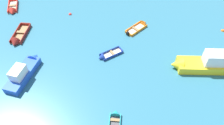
{
  "coord_description": "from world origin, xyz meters",
  "views": [
    {
      "loc": [
        -2.27,
        9.15,
        17.32
      ],
      "look_at": [
        0.0,
        24.73,
        0.15
      ],
      "focal_mm": 34.18,
      "sensor_mm": 36.0,
      "label": 1
    }
  ],
  "objects_px": {
    "motor_launch_yellow_cluster_inner": "(203,64)",
    "rowboat_deep_blue_distant_center": "(105,56)",
    "mooring_buoy_near_foreground": "(70,14)",
    "mooring_buoy_between_boats_right": "(223,31)",
    "rowboat_turquoise_foreground_center": "(115,119)",
    "rowboat_red_back_row_right": "(12,10)",
    "motor_launch_blue_midfield_right": "(24,71)",
    "rowboat_maroon_back_row_left": "(18,39)",
    "rowboat_orange_cluster_outer": "(141,25)"
  },
  "relations": [
    {
      "from": "motor_launch_yellow_cluster_inner",
      "to": "rowboat_deep_blue_distant_center",
      "type": "distance_m",
      "value": 10.45
    },
    {
      "from": "rowboat_deep_blue_distant_center",
      "to": "mooring_buoy_near_foreground",
      "type": "distance_m",
      "value": 9.69
    },
    {
      "from": "mooring_buoy_between_boats_right",
      "to": "rowboat_deep_blue_distant_center",
      "type": "bearing_deg",
      "value": -170.96
    },
    {
      "from": "rowboat_turquoise_foreground_center",
      "to": "rowboat_deep_blue_distant_center",
      "type": "relative_size",
      "value": 0.97
    },
    {
      "from": "rowboat_red_back_row_right",
      "to": "motor_launch_blue_midfield_right",
      "type": "height_order",
      "value": "motor_launch_blue_midfield_right"
    },
    {
      "from": "rowboat_deep_blue_distant_center",
      "to": "mooring_buoy_near_foreground",
      "type": "xyz_separation_m",
      "value": [
        -3.84,
        8.89,
        -0.14
      ]
    },
    {
      "from": "rowboat_turquoise_foreground_center",
      "to": "mooring_buoy_between_boats_right",
      "type": "bearing_deg",
      "value": 33.47
    },
    {
      "from": "rowboat_maroon_back_row_left",
      "to": "rowboat_red_back_row_right",
      "type": "height_order",
      "value": "rowboat_maroon_back_row_left"
    },
    {
      "from": "rowboat_maroon_back_row_left",
      "to": "rowboat_red_back_row_right",
      "type": "relative_size",
      "value": 1.15
    },
    {
      "from": "rowboat_deep_blue_distant_center",
      "to": "mooring_buoy_near_foreground",
      "type": "relative_size",
      "value": 7.14
    },
    {
      "from": "mooring_buoy_between_boats_right",
      "to": "motor_launch_yellow_cluster_inner",
      "type": "bearing_deg",
      "value": -134.34
    },
    {
      "from": "mooring_buoy_between_boats_right",
      "to": "motor_launch_blue_midfield_right",
      "type": "bearing_deg",
      "value": -171.19
    },
    {
      "from": "mooring_buoy_near_foreground",
      "to": "rowboat_turquoise_foreground_center",
      "type": "bearing_deg",
      "value": -77.44
    },
    {
      "from": "motor_launch_yellow_cluster_inner",
      "to": "mooring_buoy_near_foreground",
      "type": "bearing_deg",
      "value": 138.88
    },
    {
      "from": "rowboat_maroon_back_row_left",
      "to": "rowboat_orange_cluster_outer",
      "type": "bearing_deg",
      "value": 1.94
    },
    {
      "from": "motor_launch_blue_midfield_right",
      "to": "mooring_buoy_between_boats_right",
      "type": "distance_m",
      "value": 24.28
    },
    {
      "from": "rowboat_orange_cluster_outer",
      "to": "rowboat_turquoise_foreground_center",
      "type": "relative_size",
      "value": 1.15
    },
    {
      "from": "rowboat_red_back_row_right",
      "to": "motor_launch_blue_midfield_right",
      "type": "bearing_deg",
      "value": -74.83
    },
    {
      "from": "rowboat_red_back_row_right",
      "to": "motor_launch_yellow_cluster_inner",
      "type": "height_order",
      "value": "motor_launch_yellow_cluster_inner"
    },
    {
      "from": "rowboat_turquoise_foreground_center",
      "to": "mooring_buoy_between_boats_right",
      "type": "xyz_separation_m",
      "value": [
        15.53,
        10.27,
        -0.14
      ]
    },
    {
      "from": "rowboat_turquoise_foreground_center",
      "to": "motor_launch_blue_midfield_right",
      "type": "xyz_separation_m",
      "value": [
        -8.46,
        6.55,
        0.41
      ]
    },
    {
      "from": "motor_launch_blue_midfield_right",
      "to": "rowboat_deep_blue_distant_center",
      "type": "relative_size",
      "value": 1.74
    },
    {
      "from": "motor_launch_yellow_cluster_inner",
      "to": "rowboat_turquoise_foreground_center",
      "type": "bearing_deg",
      "value": -155.1
    },
    {
      "from": "mooring_buoy_near_foreground",
      "to": "motor_launch_blue_midfield_right",
      "type": "bearing_deg",
      "value": -114.99
    },
    {
      "from": "rowboat_deep_blue_distant_center",
      "to": "mooring_buoy_between_boats_right",
      "type": "distance_m",
      "value": 15.61
    },
    {
      "from": "rowboat_maroon_back_row_left",
      "to": "mooring_buoy_between_boats_right",
      "type": "bearing_deg",
      "value": -4.19
    },
    {
      "from": "rowboat_maroon_back_row_left",
      "to": "motor_launch_blue_midfield_right",
      "type": "height_order",
      "value": "motor_launch_blue_midfield_right"
    },
    {
      "from": "rowboat_maroon_back_row_left",
      "to": "motor_launch_blue_midfield_right",
      "type": "xyz_separation_m",
      "value": [
        1.63,
        -5.6,
        0.34
      ]
    },
    {
      "from": "rowboat_maroon_back_row_left",
      "to": "mooring_buoy_between_boats_right",
      "type": "xyz_separation_m",
      "value": [
        25.62,
        -1.88,
        -0.21
      ]
    },
    {
      "from": "rowboat_deep_blue_distant_center",
      "to": "mooring_buoy_between_boats_right",
      "type": "bearing_deg",
      "value": 9.04
    },
    {
      "from": "rowboat_maroon_back_row_left",
      "to": "motor_launch_blue_midfield_right",
      "type": "bearing_deg",
      "value": -73.75
    },
    {
      "from": "rowboat_red_back_row_right",
      "to": "motor_launch_blue_midfield_right",
      "type": "xyz_separation_m",
      "value": [
        3.31,
        -12.19,
        0.36
      ]
    },
    {
      "from": "rowboat_turquoise_foreground_center",
      "to": "mooring_buoy_near_foreground",
      "type": "distance_m",
      "value": 17.12
    },
    {
      "from": "rowboat_orange_cluster_outer",
      "to": "motor_launch_blue_midfield_right",
      "type": "distance_m",
      "value": 15.12
    },
    {
      "from": "motor_launch_blue_midfield_right",
      "to": "rowboat_maroon_back_row_left",
      "type": "bearing_deg",
      "value": 106.25
    },
    {
      "from": "mooring_buoy_near_foreground",
      "to": "mooring_buoy_between_boats_right",
      "type": "relative_size",
      "value": 0.97
    },
    {
      "from": "rowboat_maroon_back_row_left",
      "to": "mooring_buoy_near_foreground",
      "type": "distance_m",
      "value": 7.84
    },
    {
      "from": "motor_launch_blue_midfield_right",
      "to": "mooring_buoy_between_boats_right",
      "type": "xyz_separation_m",
      "value": [
        23.99,
        3.72,
        -0.55
      ]
    },
    {
      "from": "rowboat_orange_cluster_outer",
      "to": "motor_launch_blue_midfield_right",
      "type": "relative_size",
      "value": 0.63
    },
    {
      "from": "rowboat_maroon_back_row_left",
      "to": "mooring_buoy_near_foreground",
      "type": "relative_size",
      "value": 10.02
    },
    {
      "from": "rowboat_maroon_back_row_left",
      "to": "rowboat_deep_blue_distant_center",
      "type": "height_order",
      "value": "rowboat_maroon_back_row_left"
    },
    {
      "from": "rowboat_orange_cluster_outer",
      "to": "rowboat_red_back_row_right",
      "type": "relative_size",
      "value": 0.91
    },
    {
      "from": "motor_launch_yellow_cluster_inner",
      "to": "mooring_buoy_between_boats_right",
      "type": "height_order",
      "value": "motor_launch_yellow_cluster_inner"
    },
    {
      "from": "motor_launch_yellow_cluster_inner",
      "to": "mooring_buoy_between_boats_right",
      "type": "relative_size",
      "value": 15.45
    },
    {
      "from": "rowboat_deep_blue_distant_center",
      "to": "motor_launch_blue_midfield_right",
      "type": "bearing_deg",
      "value": -171.59
    },
    {
      "from": "mooring_buoy_between_boats_right",
      "to": "rowboat_turquoise_foreground_center",
      "type": "bearing_deg",
      "value": -146.53
    },
    {
      "from": "rowboat_deep_blue_distant_center",
      "to": "mooring_buoy_near_foreground",
      "type": "bearing_deg",
      "value": 113.34
    },
    {
      "from": "rowboat_orange_cluster_outer",
      "to": "rowboat_turquoise_foreground_center",
      "type": "height_order",
      "value": "rowboat_orange_cluster_outer"
    },
    {
      "from": "rowboat_orange_cluster_outer",
      "to": "mooring_buoy_between_boats_right",
      "type": "relative_size",
      "value": 7.66
    },
    {
      "from": "rowboat_red_back_row_right",
      "to": "rowboat_maroon_back_row_left",
      "type": "bearing_deg",
      "value": -75.75
    }
  ]
}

